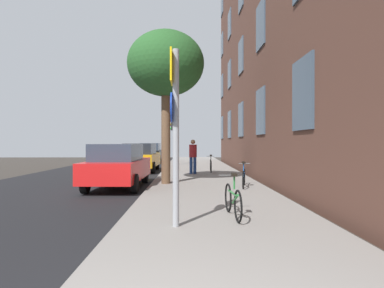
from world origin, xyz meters
The scene contains 13 objects.
ground_plane centered at (-2.40, 15.00, 0.00)m, with size 41.80×41.80×0.00m, color #332D28.
road_asphalt centered at (-4.50, 15.00, 0.01)m, with size 7.00×38.00×0.01m, color black.
sidewalk centered at (1.10, 15.00, 0.06)m, with size 4.20×38.00×0.12m, color gray.
sign_post centered at (0.14, 4.47, 2.06)m, with size 0.16×0.60×3.30m.
traffic_light centered at (-0.56, 21.64, 2.37)m, with size 0.43×0.24×3.26m.
tree_near centered at (-0.43, 10.96, 4.64)m, with size 2.92×2.92×5.81m.
bicycle_0 centered at (1.33, 5.23, 0.48)m, with size 0.42×1.66×0.93m.
bicycle_1 centered at (2.38, 9.93, 0.47)m, with size 0.51×1.62×0.90m.
bicycle_2 centered at (1.64, 15.86, 0.48)m, with size 0.42×1.73×0.92m.
pedestrian_0 centered at (0.68, 14.82, 1.10)m, with size 0.48×0.48×1.71m.
car_0 centered at (-2.17, 10.62, 0.84)m, with size 1.90×4.44×1.62m.
car_1 centered at (-2.31, 17.50, 0.84)m, with size 1.99×4.15×1.62m.
car_2 centered at (-2.67, 26.30, 0.84)m, with size 1.85×4.49×1.62m.
Camera 1 is at (0.37, -1.72, 1.69)m, focal length 31.09 mm.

